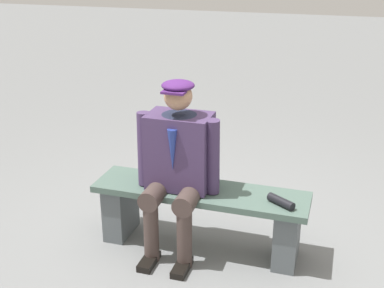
% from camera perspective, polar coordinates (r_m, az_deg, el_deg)
% --- Properties ---
extents(ground_plane, '(30.00, 30.00, 0.00)m').
position_cam_1_polar(ground_plane, '(3.94, 0.89, -11.51)').
color(ground_plane, slate).
extents(bench, '(1.60, 0.41, 0.49)m').
position_cam_1_polar(bench, '(3.78, 0.92, -7.52)').
color(bench, '#4A6157').
rests_on(bench, ground).
extents(seated_man, '(0.62, 0.61, 1.30)m').
position_cam_1_polar(seated_man, '(3.60, -1.70, -1.84)').
color(seated_man, '#433156').
rests_on(seated_man, ground).
extents(rolled_magazine, '(0.21, 0.16, 0.06)m').
position_cam_1_polar(rolled_magazine, '(3.52, 10.08, -6.46)').
color(rolled_magazine, black).
rests_on(rolled_magazine, bench).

